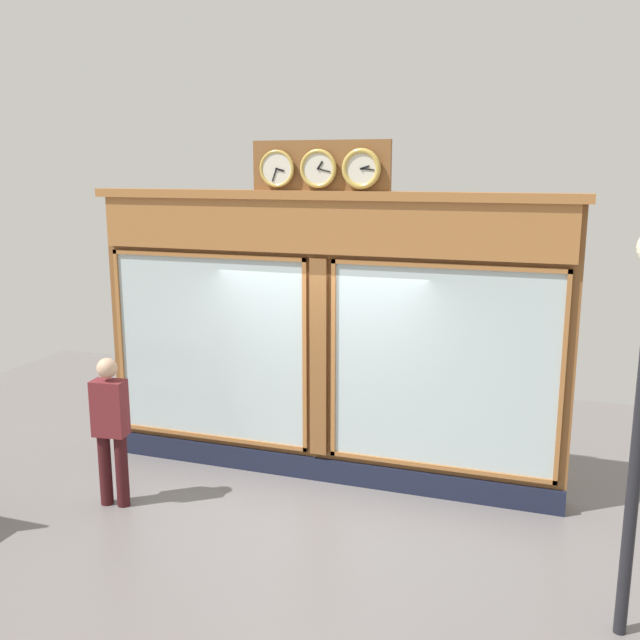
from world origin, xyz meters
TOP-DOWN VIEW (x-y plane):
  - ground_plane at (0.00, 2.80)m, footprint 14.00×14.00m
  - shop_facade at (-0.00, -0.12)m, footprint 5.72×0.42m
  - pedestrian at (1.95, 1.36)m, footprint 0.38×0.26m

SIDE VIEW (x-z plane):
  - ground_plane at x=0.00m, z-range 0.00..0.00m
  - pedestrian at x=1.95m, z-range 0.09..1.78m
  - shop_facade at x=0.00m, z-range -0.25..3.73m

